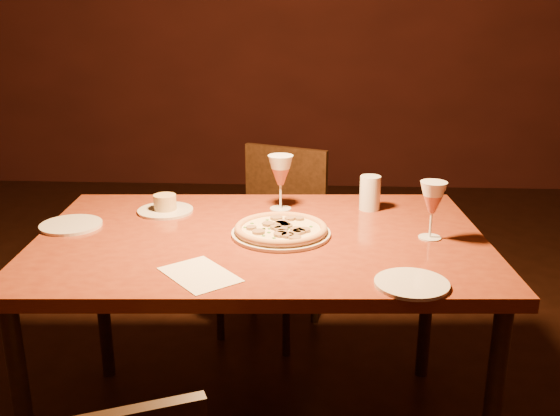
{
  "coord_description": "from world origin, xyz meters",
  "views": [
    {
      "loc": [
        0.35,
        -1.78,
        1.48
      ],
      "look_at": [
        0.24,
        0.17,
        0.86
      ],
      "focal_mm": 40.0,
      "sensor_mm": 36.0,
      "label": 1
    }
  ],
  "objects": [
    {
      "name": "side_plate_left",
      "position": [
        -0.47,
        0.17,
        0.78
      ],
      "size": [
        0.21,
        0.21,
        0.01
      ],
      "primitive_type": "cylinder",
      "color": "silver",
      "rests_on": "dining_table"
    },
    {
      "name": "chair_far",
      "position": [
        0.17,
        0.96,
        0.49
      ],
      "size": [
        0.54,
        0.54,
        0.86
      ],
      "rotation": [
        0.0,
        0.0,
        -0.38
      ],
      "color": "black",
      "rests_on": "floor"
    },
    {
      "name": "wine_glass_far",
      "position": [
        0.23,
        0.4,
        0.88
      ],
      "size": [
        0.09,
        0.09,
        0.2
      ],
      "primitive_type": null,
      "color": "#AD5948",
      "rests_on": "dining_table"
    },
    {
      "name": "pizza_plate",
      "position": [
        0.25,
        0.12,
        0.8
      ],
      "size": [
        0.32,
        0.32,
        0.04
      ],
      "color": "silver",
      "rests_on": "dining_table"
    },
    {
      "name": "dining_table",
      "position": [
        0.18,
        0.12,
        0.71
      ],
      "size": [
        1.5,
        1.01,
        0.78
      ],
      "rotation": [
        0.0,
        0.0,
        0.06
      ],
      "color": "brown",
      "rests_on": "floor"
    },
    {
      "name": "water_tumbler",
      "position": [
        0.56,
        0.42,
        0.84
      ],
      "size": [
        0.08,
        0.08,
        0.13
      ],
      "primitive_type": "cylinder",
      "color": "silver",
      "rests_on": "dining_table"
    },
    {
      "name": "back_wall",
      "position": [
        0.0,
        3.5,
        1.5
      ],
      "size": [
        6.0,
        0.04,
        3.0
      ],
      "primitive_type": "cube",
      "color": "#3E1613",
      "rests_on": "floor"
    },
    {
      "name": "ramekin_saucer",
      "position": [
        -0.19,
        0.35,
        0.8
      ],
      "size": [
        0.2,
        0.2,
        0.06
      ],
      "color": "silver",
      "rests_on": "dining_table"
    },
    {
      "name": "side_plate_near",
      "position": [
        0.62,
        -0.24,
        0.78
      ],
      "size": [
        0.2,
        0.2,
        0.01
      ],
      "primitive_type": "cylinder",
      "color": "silver",
      "rests_on": "dining_table"
    },
    {
      "name": "wine_glass_right",
      "position": [
        0.73,
        0.12,
        0.87
      ],
      "size": [
        0.09,
        0.09,
        0.19
      ],
      "primitive_type": null,
      "color": "#AD5948",
      "rests_on": "dining_table"
    },
    {
      "name": "menu_card",
      "position": [
        0.04,
        -0.21,
        0.78
      ],
      "size": [
        0.26,
        0.27,
        0.0
      ],
      "primitive_type": "cube",
      "rotation": [
        0.0,
        0.0,
        0.7
      ],
      "color": "silver",
      "rests_on": "dining_table"
    }
  ]
}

